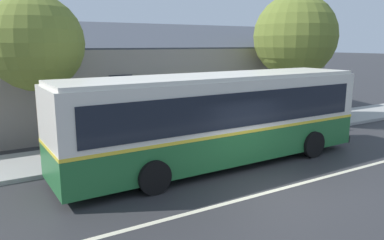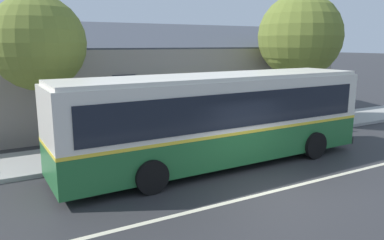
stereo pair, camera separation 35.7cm
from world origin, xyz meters
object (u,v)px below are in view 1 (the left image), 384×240
object	(u,v)px
street_tree_secondary	(35,44)
bus_stop_sign	(300,98)
transit_bus	(218,117)
street_tree_primary	(293,39)

from	to	relation	value
street_tree_secondary	bus_stop_sign	distance (m)	11.82
transit_bus	street_tree_secondary	xyz separation A→B (m)	(-5.18, 3.73, 2.50)
transit_bus	bus_stop_sign	world-z (taller)	transit_bus
transit_bus	street_tree_primary	bearing A→B (deg)	27.28
transit_bus	street_tree_secondary	size ratio (longest dim) A/B	1.94
transit_bus	street_tree_primary	size ratio (longest dim) A/B	1.70
bus_stop_sign	street_tree_primary	bearing A→B (deg)	57.21
street_tree_primary	bus_stop_sign	distance (m)	3.45
transit_bus	street_tree_primary	world-z (taller)	street_tree_primary
street_tree_secondary	bus_stop_sign	world-z (taller)	street_tree_secondary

